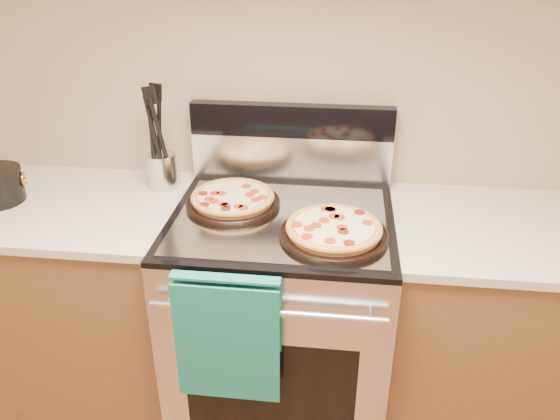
# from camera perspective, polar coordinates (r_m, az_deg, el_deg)

# --- Properties ---
(wall_back) EXTENTS (4.00, 0.00, 4.00)m
(wall_back) POSITION_cam_1_polar(r_m,az_deg,el_deg) (2.04, 1.39, 14.76)
(wall_back) COLOR tan
(wall_back) RESTS_ON ground
(range_body) EXTENTS (0.76, 0.68, 0.90)m
(range_body) POSITION_cam_1_polar(r_m,az_deg,el_deg) (2.12, 0.18, -11.92)
(range_body) COLOR #B7B7BC
(range_body) RESTS_ON ground
(oven_window) EXTENTS (0.56, 0.01, 0.40)m
(oven_window) POSITION_cam_1_polar(r_m,az_deg,el_deg) (1.88, -1.07, -18.35)
(oven_window) COLOR black
(oven_window) RESTS_ON range_body
(cooktop) EXTENTS (0.76, 0.68, 0.02)m
(cooktop) POSITION_cam_1_polar(r_m,az_deg,el_deg) (1.87, 0.20, -0.92)
(cooktop) COLOR black
(cooktop) RESTS_ON range_body
(backsplash_lower) EXTENTS (0.76, 0.06, 0.18)m
(backsplash_lower) POSITION_cam_1_polar(r_m,az_deg,el_deg) (2.10, 1.18, 5.45)
(backsplash_lower) COLOR silver
(backsplash_lower) RESTS_ON cooktop
(backsplash_upper) EXTENTS (0.76, 0.06, 0.12)m
(backsplash_upper) POSITION_cam_1_polar(r_m,az_deg,el_deg) (2.05, 1.22, 9.34)
(backsplash_upper) COLOR black
(backsplash_upper) RESTS_ON backsplash_lower
(oven_handle) EXTENTS (0.70, 0.03, 0.03)m
(oven_handle) POSITION_cam_1_polar(r_m,az_deg,el_deg) (1.62, -1.38, -10.65)
(oven_handle) COLOR silver
(oven_handle) RESTS_ON range_body
(dish_towel) EXTENTS (0.32, 0.05, 0.42)m
(dish_towel) POSITION_cam_1_polar(r_m,az_deg,el_deg) (1.70, -5.46, -12.97)
(dish_towel) COLOR #18796D
(dish_towel) RESTS_ON oven_handle
(foil_sheet) EXTENTS (0.70, 0.55, 0.01)m
(foil_sheet) POSITION_cam_1_polar(r_m,az_deg,el_deg) (1.84, 0.09, -1.00)
(foil_sheet) COLOR gray
(foil_sheet) RESTS_ON cooktop
(cabinet_left) EXTENTS (1.00, 0.62, 0.88)m
(cabinet_left) POSITION_cam_1_polar(r_m,az_deg,el_deg) (2.40, -21.42, -9.27)
(cabinet_left) COLOR brown
(cabinet_left) RESTS_ON ground
(countertop_left) EXTENTS (1.02, 0.64, 0.03)m
(countertop_left) POSITION_cam_1_polar(r_m,az_deg,el_deg) (2.17, -23.43, 0.48)
(countertop_left) COLOR beige
(countertop_left) RESTS_ON cabinet_left
(cabinet_right) EXTENTS (1.00, 0.62, 0.88)m
(cabinet_right) POSITION_cam_1_polar(r_m,az_deg,el_deg) (2.25, 23.67, -12.35)
(cabinet_right) COLOR brown
(cabinet_right) RESTS_ON ground
(countertop_right) EXTENTS (1.02, 0.64, 0.03)m
(countertop_right) POSITION_cam_1_polar(r_m,az_deg,el_deg) (2.01, 26.05, -2.21)
(countertop_right) COLOR beige
(countertop_right) RESTS_ON cabinet_right
(pepperoni_pizza_back) EXTENTS (0.42, 0.42, 0.04)m
(pepperoni_pizza_back) POSITION_cam_1_polar(r_m,az_deg,el_deg) (1.92, -4.95, 1.14)
(pepperoni_pizza_back) COLOR #C1863B
(pepperoni_pizza_back) RESTS_ON foil_sheet
(pepperoni_pizza_front) EXTENTS (0.43, 0.43, 0.05)m
(pepperoni_pizza_front) POSITION_cam_1_polar(r_m,az_deg,el_deg) (1.73, 5.65, -2.14)
(pepperoni_pizza_front) COLOR #C1863B
(pepperoni_pizza_front) RESTS_ON foil_sheet
(utensil_crock) EXTENTS (0.13, 0.13, 0.14)m
(utensil_crock) POSITION_cam_1_polar(r_m,az_deg,el_deg) (2.12, -12.20, 4.02)
(utensil_crock) COLOR silver
(utensil_crock) RESTS_ON countertop_left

